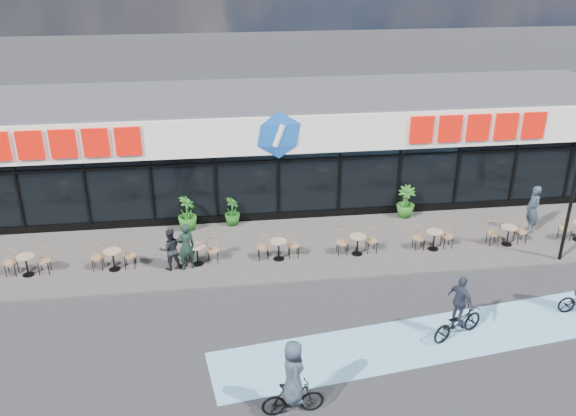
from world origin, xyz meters
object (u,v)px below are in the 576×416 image
(potted_plant_left, at_px, (187,213))
(potted_plant_mid, at_px, (232,211))
(lamp_post, at_px, (575,184))
(patron_right, at_px, (170,249))
(cyclist_a, at_px, (459,316))
(patron_left, at_px, (186,246))
(potted_plant_right, at_px, (406,202))
(pedestrian_a, at_px, (533,209))

(potted_plant_left, xyz_separation_m, potted_plant_mid, (1.78, 0.22, -0.12))
(potted_plant_left, bearing_deg, lamp_post, -17.47)
(lamp_post, relative_size, patron_right, 3.18)
(potted_plant_mid, xyz_separation_m, cyclist_a, (6.18, -8.26, 0.06))
(patron_right, distance_m, cyclist_a, 9.83)
(potted_plant_left, xyz_separation_m, patron_right, (-0.52, -3.08, 0.08))
(potted_plant_mid, distance_m, patron_left, 3.80)
(patron_right, bearing_deg, potted_plant_left, -113.20)
(lamp_post, relative_size, potted_plant_left, 3.55)
(lamp_post, relative_size, cyclist_a, 2.42)
(potted_plant_left, distance_m, potted_plant_right, 8.92)
(lamp_post, relative_size, patron_left, 2.81)
(potted_plant_left, height_order, patron_left, patron_left)
(potted_plant_mid, relative_size, potted_plant_right, 0.86)
(lamp_post, relative_size, potted_plant_right, 3.68)
(potted_plant_right, distance_m, cyclist_a, 8.15)
(lamp_post, bearing_deg, patron_left, 175.45)
(pedestrian_a, distance_m, cyclist_a, 8.18)
(lamp_post, bearing_deg, potted_plant_mid, 159.10)
(potted_plant_left, relative_size, cyclist_a, 0.68)
(patron_right, bearing_deg, lamp_post, 161.79)
(potted_plant_right, relative_size, pedestrian_a, 0.70)
(patron_left, distance_m, cyclist_a, 9.32)
(patron_left, bearing_deg, patron_right, -24.15)
(pedestrian_a, bearing_deg, lamp_post, 0.46)
(potted_plant_right, bearing_deg, pedestrian_a, -23.94)
(patron_right, bearing_deg, potted_plant_mid, -138.51)
(lamp_post, height_order, patron_right, lamp_post)
(patron_left, bearing_deg, lamp_post, 158.33)
(lamp_post, height_order, potted_plant_left, lamp_post)
(potted_plant_left, distance_m, patron_right, 3.12)
(lamp_post, height_order, patron_left, lamp_post)
(potted_plant_left, relative_size, potted_plant_right, 1.04)
(lamp_post, relative_size, potted_plant_mid, 4.28)
(lamp_post, distance_m, potted_plant_left, 14.20)
(potted_plant_mid, xyz_separation_m, pedestrian_a, (11.61, -2.14, 0.38))
(potted_plant_right, relative_size, cyclist_a, 0.66)
(patron_right, bearing_deg, patron_left, 159.41)
(potted_plant_right, distance_m, patron_right, 9.95)
(potted_plant_right, bearing_deg, lamp_post, -43.75)
(potted_plant_mid, xyz_separation_m, patron_right, (-2.30, -3.30, 0.20))
(patron_left, height_order, patron_right, patron_left)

